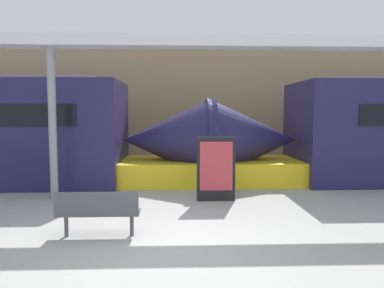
% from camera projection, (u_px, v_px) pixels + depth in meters
% --- Properties ---
extents(ground_plane, '(60.00, 60.00, 0.00)m').
position_uv_depth(ground_plane, '(172.00, 247.00, 5.99)').
color(ground_plane, '#9E9B96').
extents(station_wall, '(56.00, 0.20, 5.00)m').
position_uv_depth(station_wall, '(175.00, 104.00, 15.25)').
color(station_wall, '#9E8460').
rests_on(station_wall, ground_plane).
extents(bench_near, '(1.42, 0.45, 0.82)m').
position_uv_depth(bench_near, '(98.00, 210.00, 6.42)').
color(bench_near, '#4C4F54').
rests_on(bench_near, ground_plane).
extents(poster_board, '(0.94, 0.07, 1.57)m').
position_uv_depth(poster_board, '(216.00, 169.00, 9.09)').
color(poster_board, black).
rests_on(poster_board, ground_plane).
extents(support_column_near, '(0.19, 0.19, 3.76)m').
position_uv_depth(support_column_near, '(52.00, 124.00, 9.25)').
color(support_column_near, gray).
rests_on(support_column_near, ground_plane).
extents(canopy_beam, '(28.00, 0.60, 0.28)m').
position_uv_depth(canopy_beam, '(50.00, 41.00, 9.08)').
color(canopy_beam, silver).
rests_on(canopy_beam, support_column_near).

